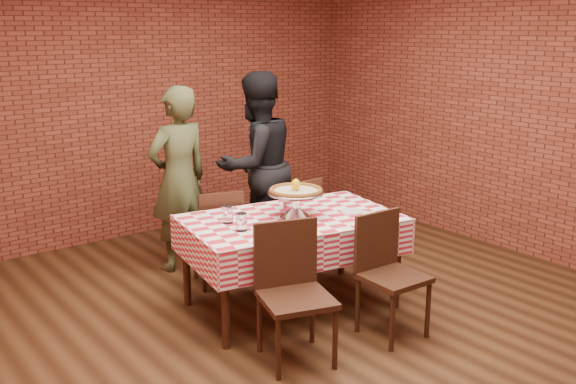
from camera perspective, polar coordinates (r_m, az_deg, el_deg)
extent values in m
plane|color=black|center=(4.96, 2.38, -12.15)|extent=(6.00, 6.00, 0.00)
plane|color=maroon|center=(7.04, -13.51, 7.80)|extent=(5.50, 0.00, 5.50)
cube|color=#3B1E10|center=(5.22, 0.29, -6.26)|extent=(1.79, 1.25, 0.75)
cylinder|color=beige|center=(5.05, 0.69, 0.06)|extent=(0.47, 0.47, 0.03)
ellipsoid|color=gold|center=(5.03, 0.69, 0.64)|extent=(0.08, 0.08, 0.09)
cylinder|color=white|center=(4.76, -4.12, -2.66)|extent=(0.10, 0.10, 0.13)
cylinder|color=white|center=(4.95, -5.37, -1.98)|extent=(0.10, 0.10, 0.13)
cylinder|color=white|center=(5.25, 5.63, -1.72)|extent=(0.21, 0.21, 0.01)
cube|color=white|center=(5.24, 7.21, -1.84)|extent=(0.06, 0.05, 0.00)
cube|color=white|center=(5.27, 6.76, -1.74)|extent=(0.05, 0.04, 0.00)
cube|color=silver|center=(5.36, -0.23, -0.66)|extent=(0.10, 0.08, 0.13)
imported|color=#424728|center=(6.01, -9.62, 1.13)|extent=(0.66, 0.46, 1.71)
imported|color=black|center=(6.29, -2.81, 2.37)|extent=(0.91, 0.73, 1.81)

